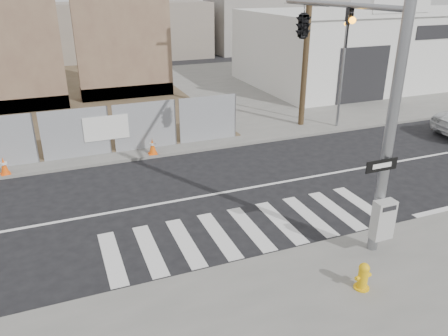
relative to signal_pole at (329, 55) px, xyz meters
name	(u,v)px	position (x,y,z in m)	size (l,w,h in m)	color
ground	(220,193)	(-2.49, 2.05, -4.78)	(100.00, 100.00, 0.00)	black
sidewalk_far	(137,98)	(-2.49, 16.05, -4.72)	(50.00, 20.00, 0.12)	slate
signal_pole	(329,55)	(0.00, 0.00, 0.00)	(0.96, 5.87, 7.00)	gray
far_signal_pole	(344,57)	(5.51, 6.65, -1.30)	(0.16, 0.20, 5.60)	gray
concrete_wall_left	(0,52)	(-9.49, 15.13, -1.40)	(6.00, 1.30, 8.00)	brown
concrete_wall_right	(124,43)	(-2.99, 16.13, -1.40)	(5.50, 1.30, 8.00)	brown
auto_shop	(341,48)	(11.50, 15.01, -2.25)	(12.00, 10.20, 5.95)	silver
utility_pole_right	(308,17)	(4.01, 7.55, 0.42)	(1.60, 0.28, 10.00)	#483921
fire_hydrant	(363,276)	(-1.32, -4.01, -4.32)	(0.43, 0.43, 0.68)	#EEB20D
traffic_cone_c	(4,166)	(-9.36, 6.27, -4.34)	(0.40, 0.40, 0.66)	#FF570D
traffic_cone_d	(152,146)	(-3.81, 6.27, -4.33)	(0.38, 0.38, 0.68)	#F85D0D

